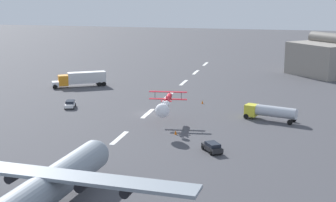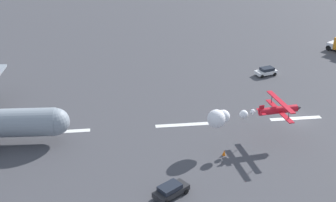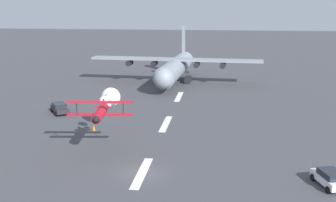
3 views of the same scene
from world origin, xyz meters
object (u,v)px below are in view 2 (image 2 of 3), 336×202
Objects in this scene: traffic_cone_far at (224,153)px; stunt_biplane_red at (236,116)px; followme_car_yellow at (266,71)px; airport_staff_sedan at (171,190)px.

stunt_biplane_red is at bearing -127.52° from traffic_cone_far.
followme_car_yellow is 40.54m from airport_staff_sedan.
airport_staff_sedan is at bearing 43.69° from traffic_cone_far.
stunt_biplane_red is 18.03× the size of traffic_cone_far.
stunt_biplane_red reaches higher than traffic_cone_far.
airport_staff_sedan is at bearing 45.68° from stunt_biplane_red.
traffic_cone_far is at bearing 52.48° from stunt_biplane_red.
airport_staff_sedan is at bearing 56.63° from followme_car_yellow.
traffic_cone_far is (-8.00, -7.64, -0.44)m from airport_staff_sedan.
stunt_biplane_red is 3.09× the size of followme_car_yellow.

